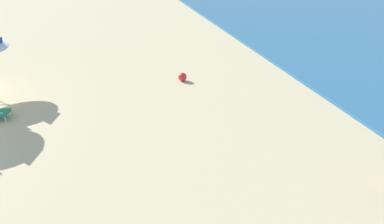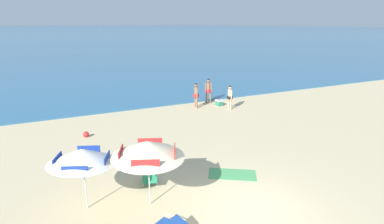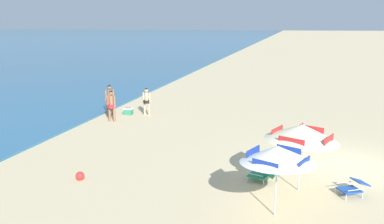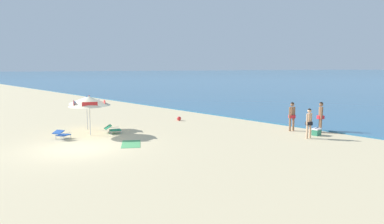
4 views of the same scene
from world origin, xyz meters
name	(u,v)px [view 1 (image 1 of 4)]	position (x,y,z in m)	size (l,w,h in m)	color
beach_ball	(182,77)	(-3.78, 8.93, 0.15)	(0.30, 0.30, 0.30)	red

